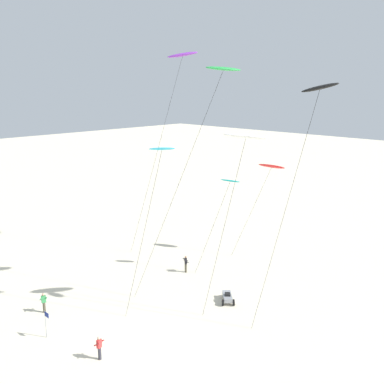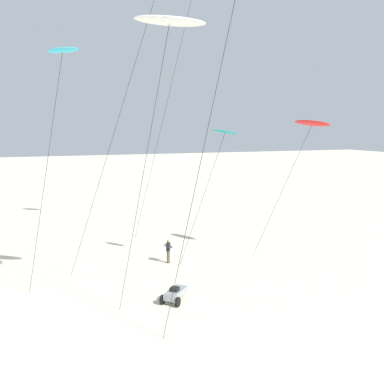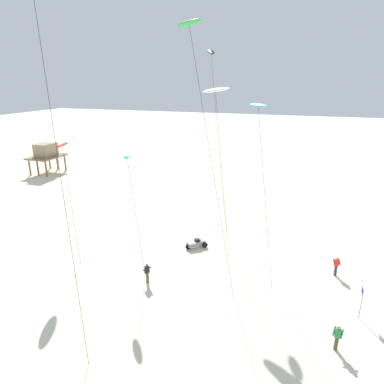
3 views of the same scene
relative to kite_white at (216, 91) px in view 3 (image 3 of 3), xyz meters
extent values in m
plane|color=beige|center=(-1.98, -7.55, -14.11)|extent=(260.00, 260.00, 0.00)
ellipsoid|color=white|center=(0.01, 0.01, 0.06)|extent=(2.64, 3.40, 0.82)
cylinder|color=#262626|center=(-1.07, -1.06, -7.09)|extent=(2.18, 2.17, 14.05)
ellipsoid|color=#33BFE0|center=(-4.23, -4.29, -0.83)|extent=(1.65, 1.76, 0.35)
cylinder|color=#262626|center=(-5.32, -5.37, -7.51)|extent=(2.21, 2.20, 13.22)
cylinder|color=#262626|center=(-15.03, 4.48, -3.85)|extent=(4.12, 4.09, 20.54)
ellipsoid|color=teal|center=(-5.90, 5.63, -4.98)|extent=(1.78, 1.54, 0.44)
cylinder|color=#262626|center=(-7.04, 4.50, -9.58)|extent=(2.32, 2.30, 9.08)
ellipsoid|color=black|center=(4.61, 1.79, 3.47)|extent=(2.48, 1.58, 0.86)
cylinder|color=#262626|center=(3.21, 0.40, -5.38)|extent=(2.84, 2.82, 17.48)
ellipsoid|color=green|center=(-3.26, 1.26, 4.84)|extent=(2.33, 2.81, 0.53)
cylinder|color=#262626|center=(-5.87, -1.33, -4.69)|extent=(5.24, 5.21, 18.86)
ellipsoid|color=red|center=(-5.69, 12.02, -4.42)|extent=(2.85, 1.84, 0.76)
cylinder|color=#262626|center=(-7.08, 10.64, -9.32)|extent=(2.81, 2.79, 9.60)
cylinder|color=#4C4738|center=(-8.92, 2.78, -13.67)|extent=(0.22, 0.22, 0.88)
cube|color=black|center=(-8.92, 2.78, -12.94)|extent=(0.39, 0.36, 0.58)
sphere|color=#9E7051|center=(-8.92, 2.78, -12.54)|extent=(0.20, 0.20, 0.20)
cylinder|color=black|center=(-9.10, 2.91, -12.89)|extent=(0.37, 0.46, 0.39)
cylinder|color=black|center=(-8.74, 2.65, -12.89)|extent=(0.37, 0.46, 0.39)
cylinder|color=#33333D|center=(-3.12, -11.12, -13.67)|extent=(0.22, 0.22, 0.88)
cube|color=red|center=(-3.12, -11.12, -12.94)|extent=(0.28, 0.38, 0.58)
sphere|color=beige|center=(-3.12, -11.12, -12.54)|extent=(0.20, 0.20, 0.20)
cylinder|color=red|center=(-3.07, -11.33, -12.89)|extent=(0.51, 0.21, 0.39)
cylinder|color=red|center=(-3.18, -10.91, -12.89)|extent=(0.51, 0.21, 0.39)
cylinder|color=#4C4738|center=(-11.54, -10.64, -13.67)|extent=(0.22, 0.22, 0.88)
cube|color=#338C4C|center=(-11.54, -10.64, -12.94)|extent=(0.28, 0.38, 0.58)
sphere|color=tan|center=(-11.54, -10.64, -12.54)|extent=(0.20, 0.20, 0.20)
cylinder|color=#338C4C|center=(-11.60, -10.85, -12.89)|extent=(0.51, 0.22, 0.39)
cylinder|color=#338C4C|center=(-11.48, -10.43, -12.89)|extent=(0.51, 0.22, 0.39)
cylinder|color=#846647|center=(12.90, 31.44, -12.79)|extent=(0.28, 0.28, 2.64)
cylinder|color=#846647|center=(17.53, 31.44, -12.79)|extent=(0.28, 0.28, 2.64)
cylinder|color=#846647|center=(12.90, 34.79, -12.79)|extent=(0.28, 0.28, 2.64)
cylinder|color=#846647|center=(17.53, 34.79, -12.79)|extent=(0.28, 0.28, 2.64)
cylinder|color=#846647|center=(12.90, 33.11, -12.79)|extent=(0.28, 0.28, 2.64)
cylinder|color=#846647|center=(17.53, 33.11, -12.79)|extent=(0.28, 0.28, 2.64)
cube|color=#846647|center=(15.22, 33.11, -11.35)|extent=(5.79, 4.18, 0.24)
cube|color=#9E896B|center=(15.22, 33.11, -10.19)|extent=(3.18, 2.51, 2.09)
cube|color=gray|center=(-2.21, 1.01, -13.67)|extent=(1.71, 1.68, 0.36)
cube|color=black|center=(-2.10, 0.90, -13.39)|extent=(0.62, 0.62, 0.20)
cylinder|color=black|center=(-2.79, 1.57, -13.85)|extent=(0.46, 0.45, 0.52)
cylinder|color=black|center=(-2.00, 0.18, -13.85)|extent=(0.46, 0.45, 0.52)
cylinder|color=black|center=(-1.37, 0.83, -13.85)|extent=(0.46, 0.45, 0.52)
cylinder|color=gray|center=(-8.09, -12.29, -13.06)|extent=(0.05, 0.05, 2.10)
cube|color=navy|center=(-7.81, -12.29, -12.21)|extent=(0.52, 0.03, 0.36)
camera|label=1|loc=(19.20, -25.34, 3.61)|focal=41.12mm
camera|label=2|loc=(20.09, -6.67, -4.66)|focal=42.13mm
camera|label=3|loc=(-28.99, -7.68, 0.90)|focal=31.20mm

